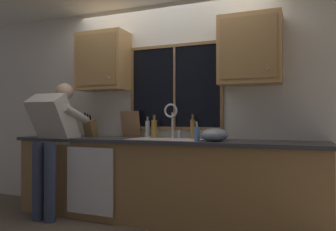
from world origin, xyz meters
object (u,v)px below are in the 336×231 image
Objects in this scene: person_standing at (53,134)px; mixing_bowl at (214,135)px; bottle_amber_small at (193,128)px; knife_block at (90,128)px; bottle_green_glass at (154,128)px; bottle_tall_clear at (148,128)px; cutting_board at (131,124)px; soap_dispenser at (197,133)px.

person_standing reaches higher than mixing_bowl.
bottle_amber_small is (-0.32, 0.27, 0.05)m from mixing_bowl.
knife_block is at bearing 174.53° from mixing_bowl.
bottle_green_glass is (0.83, 0.10, 0.01)m from knife_block.
person_standing is at bearing -154.81° from bottle_green_glass.
person_standing reaches higher than bottle_tall_clear.
person_standing is 5.72× the size of bottle_green_glass.
cutting_board is 1.02m from soap_dispenser.
bottle_amber_small is (0.47, 0.02, 0.00)m from bottle_green_glass.
mixing_bowl is at bearing 16.17° from soap_dispenser.
bottle_green_glass is 1.06× the size of bottle_tall_clear.
bottle_tall_clear is (0.23, -0.00, -0.05)m from cutting_board.
cutting_board reaches higher than bottle_tall_clear.
bottle_amber_small is (-0.15, 0.32, 0.04)m from soap_dispenser.
cutting_board is (0.73, 0.54, 0.11)m from person_standing.
bottle_green_glass is (-0.79, 0.25, 0.05)m from mixing_bowl.
person_standing is 4.92× the size of knife_block.
cutting_board is 1.17m from mixing_bowl.
bottle_amber_small reaches higher than bottle_tall_clear.
bottle_amber_small is at bearing 139.91° from mixing_bowl.
knife_block reaches higher than bottle_green_glass.
cutting_board is 1.15× the size of bottle_amber_small.
soap_dispenser is (1.69, 0.20, 0.03)m from person_standing.
bottle_tall_clear is (-0.10, 0.04, -0.01)m from bottle_green_glass.
mixing_bowl is (1.86, 0.25, 0.01)m from person_standing.
bottle_green_glass reaches higher than bottle_tall_clear.
person_standing reaches higher than knife_block.
cutting_board reaches higher than soap_dispenser.
bottle_green_glass is at bearing 6.63° from knife_block.
person_standing is 1.88m from mixing_bowl.
knife_block reaches higher than soap_dispenser.
soap_dispenser is (0.96, -0.34, -0.08)m from cutting_board.
knife_block is 0.84m from bottle_green_glass.
bottle_green_glass is (-0.62, 0.30, 0.04)m from soap_dispenser.
bottle_amber_small reaches higher than bottle_green_glass.
mixing_bowl is at bearing 7.66° from person_standing.
person_standing is 0.47m from knife_block.
soap_dispenser reaches higher than mixing_bowl.
knife_block reaches higher than bottle_tall_clear.
mixing_bowl is at bearing -17.73° from bottle_green_glass.
knife_block is 1.16× the size of bottle_green_glass.
bottle_green_glass is 0.98× the size of bottle_amber_small.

